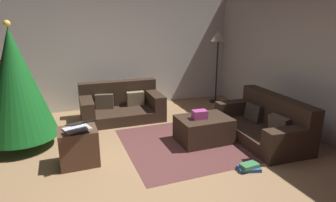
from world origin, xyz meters
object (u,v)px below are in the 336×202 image
at_px(couch_right, 265,123).
at_px(side_table, 79,147).
at_px(tv_remote, 200,117).
at_px(laptop, 78,127).
at_px(corner_lamp, 218,42).
at_px(couch_left, 121,105).
at_px(book_stack, 249,167).
at_px(ottoman, 203,129).
at_px(gift_box, 200,114).
at_px(christmas_tree, 16,84).

relative_size(couch_right, side_table, 3.42).
xyz_separation_m(tv_remote, laptop, (-1.91, -0.11, 0.15)).
bearing_deg(side_table, corner_lamp, 30.94).
relative_size(couch_left, tv_remote, 10.25).
xyz_separation_m(laptop, book_stack, (2.11, -0.97, -0.54)).
xyz_separation_m(couch_right, ottoman, (-1.04, 0.28, -0.07)).
distance_m(couch_right, ottoman, 1.07).
distance_m(ottoman, tv_remote, 0.23).
bearing_deg(couch_left, book_stack, 114.32).
bearing_deg(side_table, tv_remote, 1.42).
xyz_separation_m(gift_box, side_table, (-1.91, -0.03, -0.23)).
bearing_deg(couch_right, couch_left, 50.32).
distance_m(christmas_tree, corner_lamp, 4.35).
xyz_separation_m(christmas_tree, book_stack, (2.91, -1.93, -0.99)).
bearing_deg(laptop, tv_remote, 3.17).
bearing_deg(corner_lamp, gift_box, -126.60).
xyz_separation_m(gift_box, laptop, (-1.89, -0.09, 0.09)).
bearing_deg(corner_lamp, ottoman, -125.16).
bearing_deg(tv_remote, christmas_tree, 177.40).
height_order(couch_left, corner_lamp, corner_lamp).
relative_size(couch_right, tv_remote, 11.10).
distance_m(gift_box, tv_remote, 0.06).
height_order(couch_left, book_stack, couch_left).
xyz_separation_m(christmas_tree, laptop, (0.80, -0.96, -0.45)).
relative_size(couch_left, christmas_tree, 0.83).
distance_m(side_table, book_stack, 2.38).
bearing_deg(couch_right, side_table, 89.47).
relative_size(gift_box, christmas_tree, 0.12).
xyz_separation_m(ottoman, side_table, (-2.00, -0.05, 0.05)).
bearing_deg(side_table, gift_box, 0.94).
relative_size(couch_right, christmas_tree, 0.90).
height_order(ottoman, tv_remote, tv_remote).
relative_size(couch_left, gift_box, 7.10).
height_order(book_stack, corner_lamp, corner_lamp).
height_order(side_table, book_stack, side_table).
bearing_deg(book_stack, laptop, 155.34).
height_order(ottoman, gift_box, gift_box).
height_order(couch_left, couch_right, couch_right).
xyz_separation_m(tv_remote, christmas_tree, (-2.71, 0.85, 0.60)).
xyz_separation_m(couch_right, book_stack, (-0.91, -0.80, -0.23)).
bearing_deg(corner_lamp, book_stack, -112.48).
relative_size(couch_left, ottoman, 1.91).
bearing_deg(tv_remote, couch_right, 1.07).
height_order(ottoman, side_table, side_table).
bearing_deg(ottoman, corner_lamp, 54.84).
distance_m(ottoman, laptop, 2.02).
relative_size(ottoman, christmas_tree, 0.44).
distance_m(book_stack, corner_lamp, 3.61).
bearing_deg(tv_remote, ottoman, 18.17).
bearing_deg(christmas_tree, tv_remote, -17.45).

